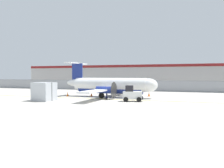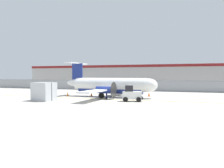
{
  "view_description": "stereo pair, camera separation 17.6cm",
  "coord_description": "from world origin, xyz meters",
  "px_view_note": "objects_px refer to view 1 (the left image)",
  "views": [
    {
      "loc": [
        8.79,
        -24.36,
        3.04
      ],
      "look_at": [
        -1.05,
        5.73,
        1.8
      ],
      "focal_mm": 35.0,
      "sensor_mm": 36.0,
      "label": 1
    },
    {
      "loc": [
        8.96,
        -24.31,
        3.04
      ],
      "look_at": [
        -1.05,
        5.73,
        1.8
      ],
      "focal_mm": 35.0,
      "sensor_mm": 36.0,
      "label": 2
    }
  ],
  "objects_px": {
    "baggage_tug": "(132,94)",
    "parked_car_3": "(207,85)",
    "ground_crew_worker": "(107,92)",
    "cargo_container": "(44,92)",
    "commuter_airplane": "(111,86)",
    "parked_car_0": "(104,83)",
    "parked_car_1": "(131,84)",
    "traffic_cone_near_left": "(91,94)",
    "traffic_cone_near_right": "(68,94)",
    "parked_car_2": "(160,85)",
    "traffic_cone_far_left": "(149,94)"
  },
  "relations": [
    {
      "from": "ground_crew_worker",
      "to": "traffic_cone_far_left",
      "type": "relative_size",
      "value": 2.66
    },
    {
      "from": "ground_crew_worker",
      "to": "cargo_container",
      "type": "distance_m",
      "value": 7.76
    },
    {
      "from": "commuter_airplane",
      "to": "cargo_container",
      "type": "distance_m",
      "value": 9.22
    },
    {
      "from": "commuter_airplane",
      "to": "parked_car_3",
      "type": "distance_m",
      "value": 26.14
    },
    {
      "from": "traffic_cone_far_left",
      "to": "parked_car_3",
      "type": "relative_size",
      "value": 0.15
    },
    {
      "from": "traffic_cone_near_left",
      "to": "traffic_cone_near_right",
      "type": "bearing_deg",
      "value": -165.18
    },
    {
      "from": "traffic_cone_far_left",
      "to": "parked_car_2",
      "type": "relative_size",
      "value": 0.15
    },
    {
      "from": "baggage_tug",
      "to": "parked_car_3",
      "type": "distance_m",
      "value": 27.98
    },
    {
      "from": "commuter_airplane",
      "to": "parked_car_0",
      "type": "relative_size",
      "value": 3.67
    },
    {
      "from": "traffic_cone_far_left",
      "to": "parked_car_0",
      "type": "height_order",
      "value": "parked_car_0"
    },
    {
      "from": "parked_car_1",
      "to": "parked_car_3",
      "type": "height_order",
      "value": "same"
    },
    {
      "from": "traffic_cone_near_right",
      "to": "traffic_cone_far_left",
      "type": "bearing_deg",
      "value": 17.02
    },
    {
      "from": "baggage_tug",
      "to": "cargo_container",
      "type": "height_order",
      "value": "cargo_container"
    },
    {
      "from": "traffic_cone_near_left",
      "to": "parked_car_1",
      "type": "xyz_separation_m",
      "value": [
        -0.05,
        25.99,
        0.58
      ]
    },
    {
      "from": "ground_crew_worker",
      "to": "traffic_cone_near_right",
      "type": "bearing_deg",
      "value": -38.36
    },
    {
      "from": "traffic_cone_near_left",
      "to": "parked_car_3",
      "type": "xyz_separation_m",
      "value": [
        17.48,
        21.73,
        0.58
      ]
    },
    {
      "from": "traffic_cone_far_left",
      "to": "traffic_cone_near_right",
      "type": "bearing_deg",
      "value": -162.98
    },
    {
      "from": "traffic_cone_near_right",
      "to": "traffic_cone_far_left",
      "type": "height_order",
      "value": "same"
    },
    {
      "from": "traffic_cone_far_left",
      "to": "parked_car_2",
      "type": "height_order",
      "value": "parked_car_2"
    },
    {
      "from": "parked_car_1",
      "to": "parked_car_2",
      "type": "bearing_deg",
      "value": 157.84
    },
    {
      "from": "ground_crew_worker",
      "to": "traffic_cone_near_left",
      "type": "distance_m",
      "value": 4.22
    },
    {
      "from": "ground_crew_worker",
      "to": "parked_car_0",
      "type": "xyz_separation_m",
      "value": [
        -12.1,
        32.06,
        -0.06
      ]
    },
    {
      "from": "cargo_container",
      "to": "traffic_cone_near_left",
      "type": "relative_size",
      "value": 4.18
    },
    {
      "from": "parked_car_0",
      "to": "parked_car_1",
      "type": "xyz_separation_m",
      "value": [
        8.78,
        -3.49,
        0.0
      ]
    },
    {
      "from": "traffic_cone_far_left",
      "to": "parked_car_3",
      "type": "bearing_deg",
      "value": 63.6
    },
    {
      "from": "traffic_cone_near_left",
      "to": "parked_car_1",
      "type": "relative_size",
      "value": 0.15
    },
    {
      "from": "traffic_cone_near_right",
      "to": "parked_car_0",
      "type": "relative_size",
      "value": 0.15
    },
    {
      "from": "commuter_airplane",
      "to": "baggage_tug",
      "type": "relative_size",
      "value": 6.4
    },
    {
      "from": "ground_crew_worker",
      "to": "traffic_cone_near_left",
      "type": "height_order",
      "value": "ground_crew_worker"
    },
    {
      "from": "traffic_cone_near_left",
      "to": "ground_crew_worker",
      "type": "bearing_deg",
      "value": -38.13
    },
    {
      "from": "cargo_container",
      "to": "parked_car_2",
      "type": "bearing_deg",
      "value": 77.46
    },
    {
      "from": "traffic_cone_near_left",
      "to": "traffic_cone_near_right",
      "type": "height_order",
      "value": "same"
    },
    {
      "from": "ground_crew_worker",
      "to": "cargo_container",
      "type": "xyz_separation_m",
      "value": [
        -6.53,
        -4.18,
        0.15
      ]
    },
    {
      "from": "traffic_cone_near_right",
      "to": "parked_car_2",
      "type": "distance_m",
      "value": 25.11
    },
    {
      "from": "baggage_tug",
      "to": "parked_car_1",
      "type": "xyz_separation_m",
      "value": [
        -7.04,
        30.2,
        0.04
      ]
    },
    {
      "from": "cargo_container",
      "to": "traffic_cone_near_right",
      "type": "xyz_separation_m",
      "value": [
        -0.15,
        5.86,
        -0.79
      ]
    },
    {
      "from": "ground_crew_worker",
      "to": "parked_car_1",
      "type": "relative_size",
      "value": 0.39
    },
    {
      "from": "parked_car_0",
      "to": "parked_car_3",
      "type": "height_order",
      "value": "same"
    },
    {
      "from": "commuter_airplane",
      "to": "parked_car_0",
      "type": "bearing_deg",
      "value": 115.1
    },
    {
      "from": "parked_car_2",
      "to": "parked_car_3",
      "type": "distance_m",
      "value": 9.76
    },
    {
      "from": "parked_car_0",
      "to": "traffic_cone_near_left",
      "type": "bearing_deg",
      "value": -66.13
    },
    {
      "from": "ground_crew_worker",
      "to": "parked_car_1",
      "type": "distance_m",
      "value": 28.76
    },
    {
      "from": "baggage_tug",
      "to": "cargo_container",
      "type": "bearing_deg",
      "value": -178.36
    },
    {
      "from": "commuter_airplane",
      "to": "traffic_cone_near_left",
      "type": "relative_size",
      "value": 25.1
    },
    {
      "from": "parked_car_0",
      "to": "commuter_airplane",
      "type": "bearing_deg",
      "value": -60.85
    },
    {
      "from": "baggage_tug",
      "to": "parked_car_1",
      "type": "height_order",
      "value": "baggage_tug"
    },
    {
      "from": "commuter_airplane",
      "to": "traffic_cone_near_right",
      "type": "distance_m",
      "value": 6.67
    },
    {
      "from": "traffic_cone_far_left",
      "to": "parked_car_1",
      "type": "relative_size",
      "value": 0.15
    },
    {
      "from": "traffic_cone_near_left",
      "to": "parked_car_2",
      "type": "bearing_deg",
      "value": 70.33
    },
    {
      "from": "parked_car_0",
      "to": "parked_car_1",
      "type": "distance_m",
      "value": 9.45
    }
  ]
}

